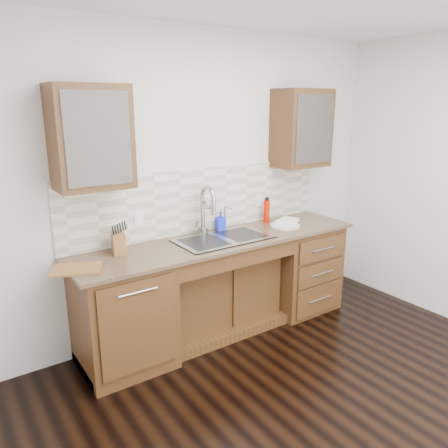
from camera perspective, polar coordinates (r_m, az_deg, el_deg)
ground at (r=3.37m, az=14.89°, el=-23.96°), size 4.00×3.50×0.10m
wall_back at (r=4.06m, az=-3.21°, el=5.34°), size 4.00×0.10×2.70m
base_cabinet_left at (r=3.64m, az=-13.07°, el=-11.46°), size 0.70×0.62×0.88m
base_cabinet_center at (r=4.14m, az=-1.03°, el=-8.98°), size 1.20×0.44×0.70m
base_cabinet_right at (r=4.59m, az=9.58°, el=-5.44°), size 0.70×0.62×0.88m
countertop at (r=3.86m, az=-0.21°, el=-2.14°), size 2.70×0.65×0.03m
backsplash at (r=4.03m, az=-2.73°, el=3.18°), size 2.70×0.02×0.59m
sink at (r=3.87m, az=-0.08°, el=-3.18°), size 0.84×0.46×0.19m
faucet at (r=3.94m, az=-2.82°, el=1.46°), size 0.04×0.04×0.40m
filter_tap at (r=4.10m, az=0.10°, el=0.88°), size 0.02×0.02×0.24m
upper_cabinet_left at (r=3.36m, az=-17.03°, el=10.76°), size 0.55×0.34×0.75m
upper_cabinet_right at (r=4.47m, az=10.07°, el=12.20°), size 0.55×0.34×0.75m
outlet_left at (r=3.75m, az=-11.07°, el=0.63°), size 0.08×0.01×0.12m
outlet_right at (r=4.41m, az=4.58°, el=3.09°), size 0.08×0.01×0.12m
soap_bottle at (r=4.09m, az=-0.45°, el=0.39°), size 0.10×0.10×0.18m
water_bottle at (r=4.38m, az=5.59°, el=1.66°), size 0.06×0.06×0.22m
plate at (r=4.27m, az=7.99°, el=-0.21°), size 0.37×0.37×0.02m
dish_towel at (r=4.35m, az=8.27°, el=0.40°), size 0.26×0.22×0.03m
knife_block at (r=3.56m, az=-13.64°, el=-2.41°), size 0.13×0.17×0.17m
cutting_board at (r=3.32m, az=-18.71°, el=-5.59°), size 0.41×0.36×0.02m
cup_left_a at (r=3.34m, az=-18.43°, el=9.66°), size 0.12×0.12×0.09m
cup_left_b at (r=3.38m, az=-16.10°, el=9.86°), size 0.11×0.11×0.08m
cup_right_a at (r=4.40m, az=9.06°, el=11.54°), size 0.16×0.16×0.10m
cup_right_b at (r=4.54m, az=10.90°, el=11.57°), size 0.11×0.11×0.10m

